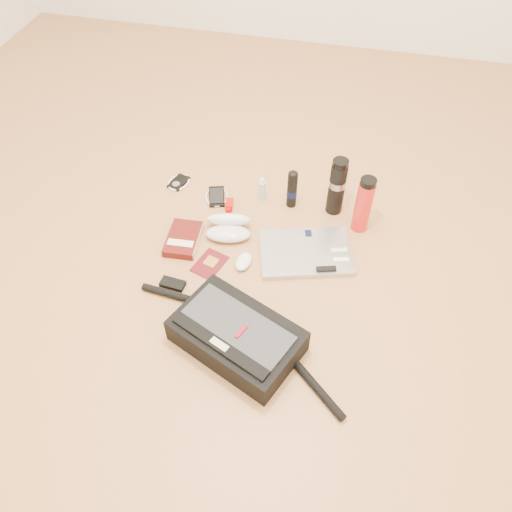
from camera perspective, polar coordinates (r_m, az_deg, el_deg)
name	(u,v)px	position (r m, az deg, el deg)	size (l,w,h in m)	color
ground	(249,281)	(1.94, -0.83, -2.83)	(4.00, 4.00, 0.00)	#AF7949
messenger_bag	(236,335)	(1.73, -2.28, -9.06)	(0.81, 0.43, 0.12)	black
laptop	(306,253)	(2.02, 5.74, 0.39)	(0.42, 0.35, 0.04)	#ACACAE
book	(184,239)	(2.08, -8.28, 1.93)	(0.14, 0.20, 0.04)	#470E0B
passport	(210,264)	(2.00, -5.32, -0.88)	(0.14, 0.16, 0.01)	#500C13
mouse	(244,262)	(1.98, -1.43, -0.64)	(0.07, 0.10, 0.03)	white
sunglasses_case	(228,227)	(2.08, -3.17, 3.34)	(0.21, 0.19, 0.11)	silver
ipod	(179,182)	(2.36, -8.83, 8.32)	(0.11, 0.12, 0.01)	black
phone	(217,196)	(2.27, -4.51, 6.80)	(0.13, 0.15, 0.01)	black
inhaler	(229,204)	(2.22, -3.06, 5.99)	(0.04, 0.11, 0.03)	#AA1000
spray_bottle	(262,190)	(2.23, 0.71, 7.57)	(0.03, 0.03, 0.12)	#92B3C8
aerosol_can	(292,189)	(2.17, 4.14, 7.65)	(0.05, 0.05, 0.19)	black
thermos_black	(337,186)	(2.14, 9.24, 7.86)	(0.08, 0.08, 0.27)	black
thermos_red	(363,205)	(2.08, 12.18, 5.73)	(0.08, 0.08, 0.26)	red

